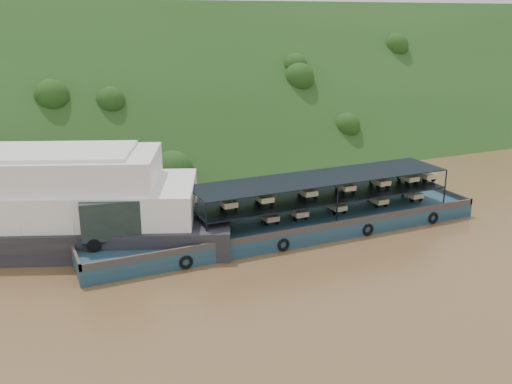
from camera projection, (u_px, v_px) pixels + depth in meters
name	position (u px, v px, depth m)	size (l,w,h in m)	color
ground	(292.00, 235.00, 48.37)	(160.00, 160.00, 0.00)	brown
hillside	(171.00, 149.00, 79.64)	(140.00, 28.00, 28.00)	#1C3714
cargo_barge	(271.00, 221.00, 47.92)	(35.00, 7.18, 4.86)	#133244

